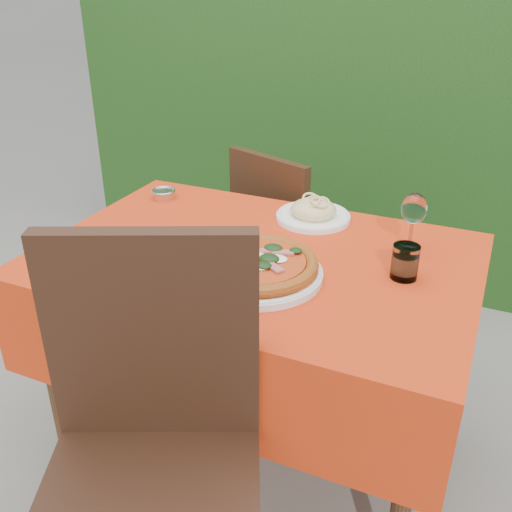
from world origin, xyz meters
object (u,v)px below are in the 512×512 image
at_px(chair_far, 283,237).
at_px(wine_glass, 414,211).
at_px(pizza_plate, 257,267).
at_px(steel_ramekin, 164,195).
at_px(pasta_plate, 313,213).
at_px(water_glass, 405,263).
at_px(chair_near, 152,439).
at_px(fork, 164,251).

distance_m(chair_far, wine_glass, 0.81).
xyz_separation_m(pizza_plate, steel_ramekin, (-0.55, 0.40, -0.02)).
distance_m(pizza_plate, wine_glass, 0.49).
xyz_separation_m(pasta_plate, water_glass, (0.35, -0.28, 0.02)).
relative_size(chair_near, fork, 4.99).
xyz_separation_m(chair_near, wine_glass, (0.38, 0.82, 0.28)).
bearing_deg(fork, pasta_plate, 19.11).
distance_m(water_glass, wine_glass, 0.19).
bearing_deg(steel_ramekin, pizza_plate, -36.08).
bearing_deg(pasta_plate, fork, -128.27).
relative_size(pizza_plate, water_glass, 3.76).
distance_m(water_glass, fork, 0.69).
height_order(chair_far, pasta_plate, chair_far).
height_order(wine_glass, steel_ramekin, wine_glass).
bearing_deg(wine_glass, pizza_plate, -136.54).
bearing_deg(fork, chair_near, -93.91).
bearing_deg(chair_far, chair_near, 118.78).
bearing_deg(steel_ramekin, water_glass, -14.75).
relative_size(pasta_plate, fork, 1.19).
xyz_separation_m(water_glass, steel_ramekin, (-0.91, 0.24, -0.03)).
height_order(chair_near, pizza_plate, chair_near).
relative_size(chair_far, wine_glass, 4.74).
height_order(pizza_plate, water_glass, water_glass).
bearing_deg(steel_ramekin, pasta_plate, 3.77).
xyz_separation_m(chair_far, pizza_plate, (0.22, -0.77, 0.28)).
bearing_deg(steel_ramekin, fork, -57.85).
height_order(chair_far, steel_ramekin, chair_far).
height_order(chair_near, chair_far, chair_near).
bearing_deg(water_glass, chair_near, -121.01).
distance_m(chair_near, fork, 0.61).
distance_m(chair_near, pizza_plate, 0.53).
relative_size(water_glass, steel_ramekin, 1.20).
height_order(fork, steel_ramekin, steel_ramekin).
height_order(pasta_plate, steel_ramekin, pasta_plate).
height_order(chair_near, steel_ramekin, chair_near).
bearing_deg(fork, pizza_plate, -37.24).
bearing_deg(pasta_plate, steel_ramekin, -176.23).
height_order(water_glass, steel_ramekin, water_glass).
height_order(pizza_plate, fork, pizza_plate).
relative_size(wine_glass, fork, 0.88).
relative_size(pasta_plate, steel_ramekin, 3.11).
bearing_deg(wine_glass, pasta_plate, 162.22).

